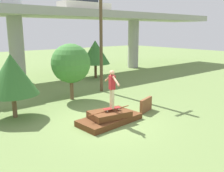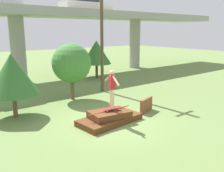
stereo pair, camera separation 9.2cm
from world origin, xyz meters
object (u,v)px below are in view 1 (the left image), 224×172
skater (112,86)px  tree_behind_right (71,63)px  tree_mid_back (95,52)px  skateboard (112,108)px  tree_behind_left (12,75)px  car_on_overpass_right (84,4)px  utility_pole (101,21)px

skater → tree_behind_right: bearing=82.5°
skater → tree_mid_back: bearing=58.3°
skateboard → tree_behind_left: 4.69m
tree_mid_back → tree_behind_right: bearing=-137.5°
skater → tree_behind_right: size_ratio=0.51×
car_on_overpass_right → tree_behind_right: car_on_overpass_right is taller
car_on_overpass_right → utility_pole: bearing=-114.7°
tree_mid_back → car_on_overpass_right: bearing=77.4°
utility_pole → tree_behind_left: (-6.07, -1.50, -2.46)m
skateboard → tree_behind_right: 4.61m
utility_pole → skateboard: bearing=-122.4°
skater → utility_pole: bearing=57.6°
utility_pole → tree_mid_back: 5.14m
skater → tree_mid_back: size_ratio=0.53×
skateboard → skater: size_ratio=0.49×
skateboard → utility_pole: size_ratio=0.09×
skater → tree_mid_back: (5.42, 8.79, 0.53)m
skateboard → tree_behind_left: bearing=131.9°
car_on_overpass_right → tree_behind_right: bearing=-128.7°
utility_pole → tree_mid_back: size_ratio=2.79×
tree_behind_right → skateboard: bearing=-97.5°
skater → tree_behind_left: (-3.00, 3.35, 0.37)m
car_on_overpass_right → tree_behind_left: car_on_overpass_right is taller
tree_behind_left → skateboard: bearing=-48.1°
tree_behind_right → tree_mid_back: size_ratio=1.03×
tree_behind_left → tree_mid_back: (8.42, 5.45, 0.15)m
car_on_overpass_right → tree_behind_left: bearing=-139.3°
skateboard → tree_mid_back: size_ratio=0.26×
car_on_overpass_right → tree_mid_back: 4.56m
tree_behind_left → tree_behind_right: 3.71m
utility_pole → tree_behind_left: utility_pole is taller
utility_pole → tree_behind_left: 6.72m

